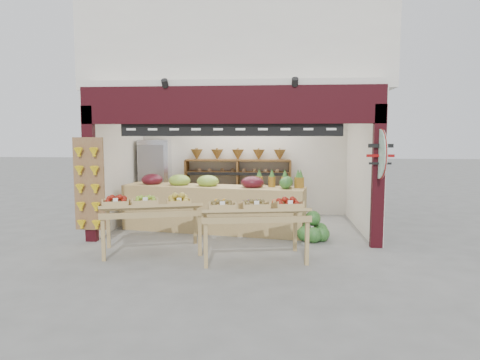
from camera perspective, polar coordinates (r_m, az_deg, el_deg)
name	(u,v)px	position (r m, az deg, el deg)	size (l,w,h in m)	color
ground	(235,232)	(9.35, -0.63, -6.91)	(60.00, 60.00, 0.00)	slate
shop_structure	(241,60)	(10.88, 0.20, 15.69)	(6.36, 5.12, 5.40)	white
banana_board	(89,186)	(8.74, -19.54, -0.74)	(0.60, 0.15, 1.80)	olive
gift_sign	(380,154)	(8.15, 18.19, 3.31)	(0.04, 0.93, 0.92)	silver
back_shelving	(238,174)	(11.14, -0.29, 0.83)	(2.75, 0.45, 1.72)	brown
refrigerator	(155,178)	(11.35, -11.22, 0.30)	(0.77, 0.77, 1.97)	silver
cardboard_stack	(167,216)	(10.08, -9.70, -4.73)	(1.00, 0.77, 0.62)	beige
mid_counter	(212,207)	(9.34, -3.72, -3.55)	(4.05, 1.45, 1.23)	tan
display_table_left	(145,205)	(7.82, -12.52, -3.27)	(1.93, 1.41, 1.09)	tan
display_table_right	(254,208)	(7.18, 1.84, -3.79)	(1.89, 1.26, 1.09)	tan
watermelon_pile	(311,230)	(8.72, 9.43, -6.64)	(0.75, 0.75, 0.59)	#18481B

